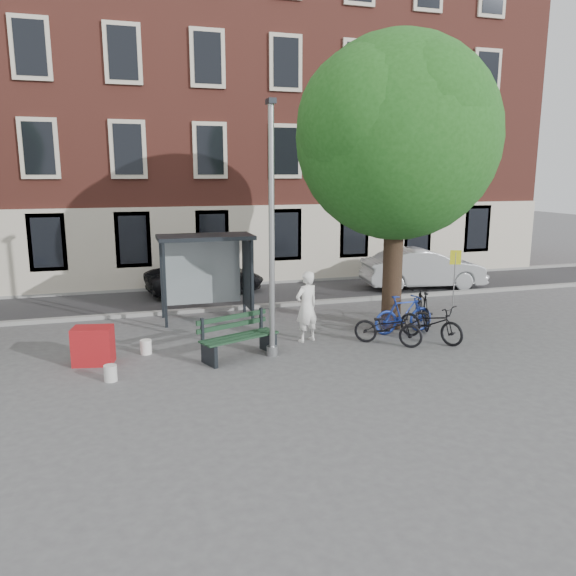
% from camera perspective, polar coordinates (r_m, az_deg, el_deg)
% --- Properties ---
extents(ground, '(90.00, 90.00, 0.00)m').
position_cam_1_polar(ground, '(14.05, -1.60, -6.86)').
color(ground, '#4C4C4F').
rests_on(ground, ground).
extents(road, '(40.00, 4.00, 0.01)m').
position_cam_1_polar(road, '(20.66, -6.68, -0.92)').
color(road, '#28282B').
rests_on(road, ground).
extents(curb_near, '(40.00, 0.25, 0.12)m').
position_cam_1_polar(curb_near, '(18.73, -5.61, -2.02)').
color(curb_near, gray).
rests_on(curb_near, ground).
extents(curb_far, '(40.00, 0.25, 0.12)m').
position_cam_1_polar(curb_far, '(22.58, -7.58, 0.27)').
color(curb_far, gray).
rests_on(curb_far, ground).
extents(building_row, '(30.00, 8.00, 14.00)m').
position_cam_1_polar(building_row, '(26.23, -9.48, 17.01)').
color(building_row, brown).
rests_on(building_row, ground).
extents(lamppost, '(0.28, 0.35, 6.11)m').
position_cam_1_polar(lamppost, '(13.43, -1.67, 4.48)').
color(lamppost, '#9EA0A3').
rests_on(lamppost, ground).
extents(tree_right, '(5.76, 5.60, 8.20)m').
position_cam_1_polar(tree_right, '(16.14, 11.33, 15.52)').
color(tree_right, black).
rests_on(tree_right, ground).
extents(bus_shelter, '(2.85, 1.45, 2.62)m').
position_cam_1_polar(bus_shelter, '(17.40, -7.12, 3.14)').
color(bus_shelter, '#1E2328').
rests_on(bus_shelter, ground).
extents(painter, '(0.81, 0.67, 1.92)m').
position_cam_1_polar(painter, '(14.97, 1.90, -1.90)').
color(painter, white).
rests_on(painter, ground).
extents(bench, '(2.08, 1.31, 1.03)m').
position_cam_1_polar(bench, '(13.83, -5.09, -5.16)').
color(bench, '#1E2328').
rests_on(bench, ground).
extents(bike_a, '(1.80, 1.65, 0.96)m').
position_cam_1_polar(bike_a, '(14.98, 10.13, -3.96)').
color(bike_a, black).
rests_on(bike_a, ground).
extents(bike_b, '(1.85, 0.61, 1.10)m').
position_cam_1_polar(bike_b, '(16.15, 11.67, -2.62)').
color(bike_b, navy).
rests_on(bike_b, ground).
extents(bike_c, '(1.48, 2.04, 1.02)m').
position_cam_1_polar(bike_c, '(15.57, 14.32, -3.42)').
color(bike_c, black).
rests_on(bike_c, ground).
extents(bike_d, '(1.05, 1.91, 1.10)m').
position_cam_1_polar(bike_d, '(16.92, 13.51, -2.05)').
color(bike_d, black).
rests_on(bike_d, ground).
extents(car_dark, '(4.66, 2.63, 1.23)m').
position_cam_1_polar(car_dark, '(21.33, -8.39, 1.10)').
color(car_dark, black).
rests_on(car_dark, ground).
extents(car_silver, '(4.91, 2.23, 1.56)m').
position_cam_1_polar(car_silver, '(22.66, 13.57, 1.94)').
color(car_silver, '#A4A7AB').
rests_on(car_silver, ground).
extents(red_stand, '(1.00, 0.76, 0.90)m').
position_cam_1_polar(red_stand, '(14.09, -19.18, -5.55)').
color(red_stand, maroon).
rests_on(red_stand, ground).
extents(bucket_a, '(0.28, 0.28, 0.36)m').
position_cam_1_polar(bucket_a, '(14.57, -20.50, -6.20)').
color(bucket_a, white).
rests_on(bucket_a, ground).
extents(bucket_b, '(0.31, 0.31, 0.36)m').
position_cam_1_polar(bucket_b, '(14.55, -14.24, -5.83)').
color(bucket_b, white).
rests_on(bucket_b, ground).
extents(bucket_c, '(0.36, 0.36, 0.36)m').
position_cam_1_polar(bucket_c, '(12.92, -17.58, -8.25)').
color(bucket_c, silver).
rests_on(bucket_c, ground).
extents(notice_sign, '(0.33, 0.17, 2.03)m').
position_cam_1_polar(notice_sign, '(18.82, 16.61, 2.08)').
color(notice_sign, '#9EA0A3').
rests_on(notice_sign, ground).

